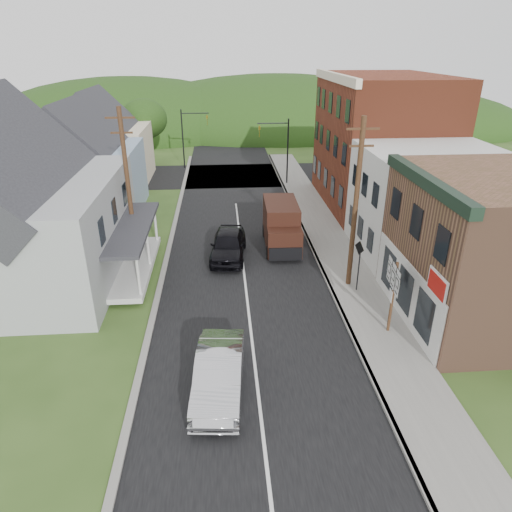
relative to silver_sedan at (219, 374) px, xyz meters
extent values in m
plane|color=#2D4719|center=(1.45, 4.33, -0.82)|extent=(120.00, 120.00, 0.00)
cube|color=black|center=(1.45, 14.33, -0.82)|extent=(9.00, 90.00, 0.02)
cube|color=black|center=(1.45, 31.33, -0.82)|extent=(60.00, 9.00, 0.02)
cube|color=slate|center=(7.35, 12.33, -0.74)|extent=(2.80, 55.00, 0.15)
cube|color=slate|center=(6.00, 12.33, -0.74)|extent=(0.20, 55.00, 0.15)
cube|color=slate|center=(-3.20, 12.33, -0.76)|extent=(0.30, 55.00, 0.12)
cube|color=brown|center=(12.75, 4.33, 2.68)|extent=(8.00, 8.00, 7.00)
cube|color=silver|center=(12.75, 11.83, 2.43)|extent=(8.00, 7.00, 6.50)
cube|color=maroon|center=(12.75, 21.33, 4.18)|extent=(8.00, 12.00, 10.00)
cube|color=#96989B|center=(-10.55, 10.33, 1.93)|extent=(10.00, 12.00, 5.50)
cube|color=#8599B6|center=(-9.55, 21.33, 1.68)|extent=(7.00, 8.00, 5.00)
cube|color=beige|center=(-10.05, 30.33, 1.68)|extent=(7.00, 8.00, 5.00)
cylinder|color=#472D19|center=(7.05, 7.83, 3.68)|extent=(0.26, 0.26, 9.00)
cube|color=#472D19|center=(7.05, 7.83, 7.58)|extent=(1.60, 0.10, 0.10)
cube|color=#472D19|center=(7.05, 7.83, 6.78)|extent=(1.20, 0.10, 0.10)
cylinder|color=#472D19|center=(-5.05, 12.33, 3.68)|extent=(0.26, 0.26, 9.00)
cube|color=#472D19|center=(-5.05, 12.33, 7.58)|extent=(1.60, 0.10, 0.10)
cube|color=#472D19|center=(-5.05, 12.33, 6.78)|extent=(1.20, 0.10, 0.10)
cylinder|color=black|center=(6.45, 27.83, 2.18)|extent=(0.14, 0.14, 6.00)
cylinder|color=black|center=(5.05, 27.83, 4.78)|extent=(2.80, 0.10, 0.10)
imported|color=olive|center=(3.85, 27.83, 4.08)|extent=(0.16, 0.20, 1.00)
cylinder|color=black|center=(-3.55, 34.83, 2.18)|extent=(0.14, 0.14, 6.00)
cylinder|color=black|center=(-2.15, 34.83, 4.78)|extent=(2.80, 0.10, 0.10)
imported|color=olive|center=(-0.95, 34.83, 4.08)|extent=(0.16, 0.20, 1.00)
cylinder|color=#382616|center=(-17.55, 24.33, 1.56)|extent=(0.36, 0.36, 4.76)
cylinder|color=#382616|center=(-7.55, 36.33, 1.14)|extent=(0.36, 0.36, 3.92)
ellipsoid|color=#1C3710|center=(-7.55, 36.33, 4.08)|extent=(4.80, 4.80, 4.08)
ellipsoid|color=#1C3710|center=(1.45, 59.33, -0.82)|extent=(90.00, 30.00, 16.00)
imported|color=silver|center=(0.00, 0.00, 0.00)|extent=(2.13, 5.08, 1.63)
imported|color=black|center=(0.61, 11.97, 0.04)|extent=(2.52, 5.21, 1.72)
cube|color=black|center=(4.07, 13.84, 0.76)|extent=(2.17, 4.01, 2.61)
cube|color=black|center=(4.01, 11.50, 0.31)|extent=(2.11, 1.49, 1.71)
cube|color=black|center=(4.01, 11.68, 1.03)|extent=(1.92, 1.13, 0.04)
cube|color=black|center=(3.99, 10.73, -0.14)|extent=(1.98, 0.19, 0.81)
cylinder|color=black|center=(3.07, 11.61, -0.41)|extent=(0.27, 0.82, 0.81)
cylinder|color=black|center=(4.95, 11.56, -0.41)|extent=(0.27, 0.82, 0.81)
cylinder|color=black|center=(3.16, 15.21, -0.41)|extent=(0.27, 0.82, 0.81)
cylinder|color=black|center=(5.05, 15.16, -0.41)|extent=(0.27, 0.82, 0.81)
cube|color=#472D19|center=(7.69, 3.27, 1.06)|extent=(0.12, 0.12, 3.45)
cube|color=black|center=(7.64, 3.28, 2.14)|extent=(0.25, 1.96, 0.08)
cube|color=silver|center=(7.52, 2.59, 2.58)|extent=(0.08, 0.54, 0.22)
cube|color=silver|center=(7.52, 2.59, 2.14)|extent=(0.08, 0.59, 0.54)
cube|color=silver|center=(7.52, 2.59, 1.70)|extent=(0.08, 0.54, 0.28)
cube|color=silver|center=(7.60, 3.28, 2.58)|extent=(0.08, 0.54, 0.22)
cube|color=silver|center=(7.60, 3.28, 2.14)|extent=(0.08, 0.59, 0.54)
cube|color=silver|center=(7.60, 3.28, 1.70)|extent=(0.08, 0.54, 0.28)
cube|color=silver|center=(7.67, 3.97, 2.58)|extent=(0.08, 0.54, 0.22)
cube|color=silver|center=(7.67, 3.97, 2.14)|extent=(0.08, 0.59, 0.54)
cube|color=silver|center=(7.67, 3.97, 1.70)|extent=(0.08, 0.54, 0.28)
cube|color=silver|center=(7.60, 3.28, 1.16)|extent=(0.07, 0.44, 0.54)
cylinder|color=black|center=(7.30, 7.09, 0.66)|extent=(0.08, 0.08, 2.66)
cube|color=black|center=(7.23, 7.09, 1.77)|extent=(0.26, 0.75, 0.78)
cube|color=gold|center=(7.25, 7.09, 1.77)|extent=(0.25, 0.68, 0.71)
camera|label=1|loc=(0.33, -13.66, 11.23)|focal=32.00mm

